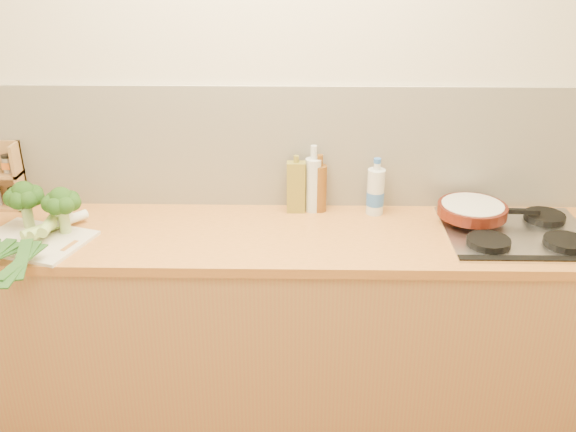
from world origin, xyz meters
TOP-DOWN VIEW (x-y plane):
  - room_shell at (0.00, 1.49)m, footprint 3.50×3.50m
  - counter at (0.00, 1.20)m, footprint 3.20×0.62m
  - gas_hob at (1.02, 1.20)m, footprint 0.58×0.50m
  - chopping_board at (-0.93, 1.09)m, footprint 0.49×0.42m
  - broccoli_left at (-0.99, 1.21)m, footprint 0.16×0.16m
  - broccoli_right at (-0.82, 1.16)m, footprint 0.15×0.16m
  - leek_front at (-0.96, 1.08)m, footprint 0.49×0.57m
  - leek_mid at (-0.92, 1.02)m, footprint 0.28×0.60m
  - leek_back at (-0.86, 1.04)m, footprint 0.11×0.70m
  - skillet at (0.86, 1.30)m, footprint 0.42×0.29m
  - oil_tin at (0.11, 1.42)m, footprint 0.08×0.05m
  - glass_bottle at (0.19, 1.43)m, footprint 0.07×0.07m
  - amber_bottle at (0.22, 1.43)m, footprint 0.06×0.06m
  - water_bottle at (0.46, 1.40)m, footprint 0.08×0.08m

SIDE VIEW (x-z plane):
  - counter at x=0.00m, z-range 0.00..0.90m
  - chopping_board at x=-0.93m, z-range 0.90..0.91m
  - gas_hob at x=1.02m, z-range 0.89..0.93m
  - leek_front at x=-0.96m, z-range 0.91..0.96m
  - leek_mid at x=-0.92m, z-range 0.93..0.97m
  - skillet at x=0.86m, z-range 0.94..0.99m
  - leek_back at x=-0.86m, z-range 0.95..0.99m
  - water_bottle at x=0.46m, z-range 0.88..1.11m
  - amber_bottle at x=0.22m, z-range 0.88..1.14m
  - oil_tin at x=0.11m, z-range 0.89..1.15m
  - glass_bottle at x=0.19m, z-range 0.88..1.18m
  - broccoli_right at x=-0.82m, z-range 0.95..1.14m
  - broccoli_left at x=-0.99m, z-range 0.95..1.15m
  - room_shell at x=0.00m, z-range -0.58..2.92m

